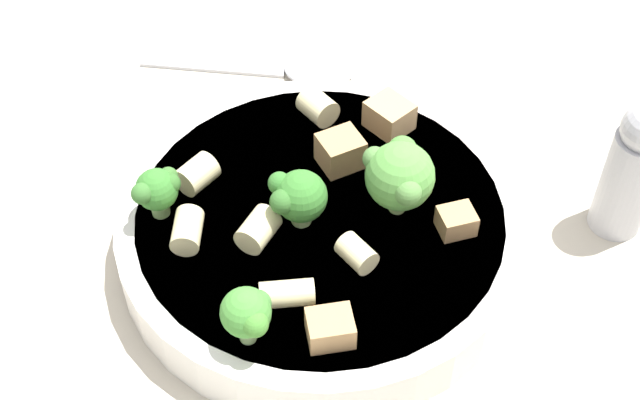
% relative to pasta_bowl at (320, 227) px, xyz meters
% --- Properties ---
extents(ground_plane, '(2.00, 2.00, 0.00)m').
position_rel_pasta_bowl_xyz_m(ground_plane, '(0.00, 0.00, -0.02)').
color(ground_plane, '#BCB29E').
extents(pasta_bowl, '(0.23, 0.23, 0.03)m').
position_rel_pasta_bowl_xyz_m(pasta_bowl, '(0.00, 0.00, 0.00)').
color(pasta_bowl, silver).
rests_on(pasta_bowl, ground_plane).
extents(broccoli_floret_0, '(0.03, 0.03, 0.03)m').
position_rel_pasta_bowl_xyz_m(broccoli_floret_0, '(-0.01, -0.01, 0.03)').
color(broccoli_floret_0, '#9EC175').
rests_on(broccoli_floret_0, pasta_bowl).
extents(broccoli_floret_1, '(0.03, 0.03, 0.03)m').
position_rel_pasta_bowl_xyz_m(broccoli_floret_1, '(-0.02, -0.09, 0.03)').
color(broccoli_floret_1, '#9EC175').
rests_on(broccoli_floret_1, pasta_bowl).
extents(broccoli_floret_2, '(0.02, 0.03, 0.03)m').
position_rel_pasta_bowl_xyz_m(broccoli_floret_2, '(-0.09, -0.02, 0.03)').
color(broccoli_floret_2, '#84AD60').
rests_on(broccoli_floret_2, pasta_bowl).
extents(broccoli_floret_3, '(0.04, 0.04, 0.05)m').
position_rel_pasta_bowl_xyz_m(broccoli_floret_3, '(0.04, 0.01, 0.04)').
color(broccoli_floret_3, '#93B766').
rests_on(broccoli_floret_3, pasta_bowl).
extents(rigatoni_0, '(0.02, 0.02, 0.01)m').
position_rel_pasta_bowl_xyz_m(rigatoni_0, '(0.02, -0.03, 0.02)').
color(rigatoni_0, beige).
rests_on(rigatoni_0, pasta_bowl).
extents(rigatoni_1, '(0.02, 0.03, 0.02)m').
position_rel_pasta_bowl_xyz_m(rigatoni_1, '(-0.07, -0.03, 0.02)').
color(rigatoni_1, beige).
rests_on(rigatoni_1, pasta_bowl).
extents(rigatoni_2, '(0.03, 0.03, 0.02)m').
position_rel_pasta_bowl_xyz_m(rigatoni_2, '(-0.07, 0.01, 0.02)').
color(rigatoni_2, beige).
rests_on(rigatoni_2, pasta_bowl).
extents(rigatoni_3, '(0.03, 0.02, 0.01)m').
position_rel_pasta_bowl_xyz_m(rigatoni_3, '(-0.01, -0.06, 0.02)').
color(rigatoni_3, beige).
rests_on(rigatoni_3, pasta_bowl).
extents(rigatoni_4, '(0.02, 0.03, 0.02)m').
position_rel_pasta_bowl_xyz_m(rigatoni_4, '(-0.03, -0.03, 0.02)').
color(rigatoni_4, beige).
rests_on(rigatoni_4, pasta_bowl).
extents(rigatoni_5, '(0.03, 0.03, 0.02)m').
position_rel_pasta_bowl_xyz_m(rigatoni_5, '(-0.01, 0.08, 0.02)').
color(rigatoni_5, beige).
rests_on(rigatoni_5, pasta_bowl).
extents(chicken_chunk_0, '(0.03, 0.03, 0.02)m').
position_rel_pasta_bowl_xyz_m(chicken_chunk_0, '(0.01, 0.04, 0.02)').
color(chicken_chunk_0, tan).
rests_on(chicken_chunk_0, pasta_bowl).
extents(chicken_chunk_1, '(0.02, 0.02, 0.01)m').
position_rel_pasta_bowl_xyz_m(chicken_chunk_1, '(0.08, 0.00, 0.02)').
color(chicken_chunk_1, tan).
rests_on(chicken_chunk_1, pasta_bowl).
extents(chicken_chunk_2, '(0.03, 0.03, 0.02)m').
position_rel_pasta_bowl_xyz_m(chicken_chunk_2, '(0.03, 0.08, 0.02)').
color(chicken_chunk_2, tan).
rests_on(chicken_chunk_2, pasta_bowl).
extents(chicken_chunk_3, '(0.03, 0.03, 0.01)m').
position_rel_pasta_bowl_xyz_m(chicken_chunk_3, '(0.02, -0.08, 0.02)').
color(chicken_chunk_3, tan).
rests_on(chicken_chunk_3, pasta_bowl).
extents(pepper_shaker, '(0.03, 0.03, 0.09)m').
position_rel_pasta_bowl_xyz_m(pepper_shaker, '(0.17, 0.05, 0.03)').
color(pepper_shaker, '#B2B2B7').
rests_on(pepper_shaker, ground_plane).
extents(spoon, '(0.15, 0.04, 0.01)m').
position_rel_pasta_bowl_xyz_m(spoon, '(-0.05, 0.15, -0.01)').
color(spoon, '#B2B2B7').
rests_on(spoon, ground_plane).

